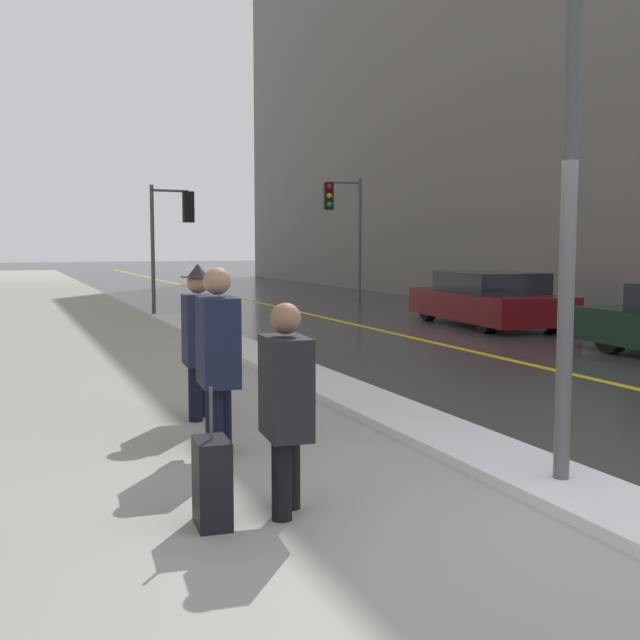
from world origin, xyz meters
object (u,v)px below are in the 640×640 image
Objects in this scene: lamp_post at (570,156)px; traffic_light_near at (175,220)px; traffic_light_far at (341,212)px; pedestrian_with_shoulder_bag at (218,352)px; rolling_suitcase at (212,483)px; pedestrian_nearside at (199,335)px; parked_car_maroon at (488,300)px; pedestrian_trailing at (286,399)px.

lamp_post is 1.17× the size of traffic_light_near.
traffic_light_far is 20.02m from pedestrian_with_shoulder_bag.
pedestrian_nearside is at bearing 172.79° from rolling_suitcase.
lamp_post is 0.86× the size of parked_car_maroon.
lamp_post is at bearing 34.36° from pedestrian_nearside.
lamp_post reaches higher than pedestrian_with_shoulder_bag.
traffic_light_far is at bearing 5.56° from traffic_light_near.
rolling_suitcase is (-0.69, -3.26, -0.61)m from pedestrian_nearside.
pedestrian_trailing is (-2.13, 0.26, -1.70)m from lamp_post.
traffic_light_near reaches higher than pedestrian_nearside.
traffic_light_near reaches higher than pedestrian_trailing.
pedestrian_with_shoulder_bag is at bearing -108.95° from traffic_light_near.
traffic_light_far is 0.84× the size of parked_car_maroon.
pedestrian_with_shoulder_bag is at bearing -2.04° from pedestrian_nearside.
pedestrian_nearside is 11.23m from parked_car_maroon.
pedestrian_trailing is 1.76m from pedestrian_with_shoulder_bag.
pedestrian_with_shoulder_bag is at bearing 69.36° from traffic_light_far.
rolling_suitcase is at bearing -7.21° from pedestrian_nearside.
pedestrian_trailing is 3.22m from pedestrian_nearside.
traffic_light_far is at bearing 71.27° from lamp_post.
pedestrian_nearside is (-2.83, -14.89, -1.64)m from traffic_light_near.
traffic_light_far is 2.41× the size of pedestrian_with_shoulder_bag.
lamp_post is 3.36m from pedestrian_with_shoulder_bag.
lamp_post reaches higher than pedestrian_trailing.
traffic_light_near is 3.73× the size of rolling_suitcase.
parked_car_maroon is (8.65, 10.55, -0.24)m from pedestrian_trailing.
lamp_post reaches higher than traffic_light_far.
traffic_light_far is at bearing 159.08° from rolling_suitcase.
pedestrian_with_shoulder_bag is (-0.02, 1.75, 0.10)m from pedestrian_trailing.
rolling_suitcase is at bearing -109.51° from traffic_light_near.
pedestrian_nearside reaches higher than rolling_suitcase.
pedestrian_nearside is 3.39m from rolling_suitcase.
traffic_light_near reaches higher than parked_car_maroon.
traffic_light_far is at bearing 156.64° from pedestrian_nearside.
pedestrian_with_shoulder_bag is 1.00× the size of pedestrian_nearside.
traffic_light_far is 21.92m from rolling_suitcase.
traffic_light_far is at bearing 160.33° from pedestrian_trailing.
traffic_light_near is at bearing 41.64° from parked_car_maroon.
rolling_suitcase is at bearing 143.86° from parked_car_maroon.
pedestrian_nearside is at bearing 67.82° from traffic_light_far.
lamp_post is 12.77m from parked_car_maroon.
traffic_light_near is 15.25m from pedestrian_nearside.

